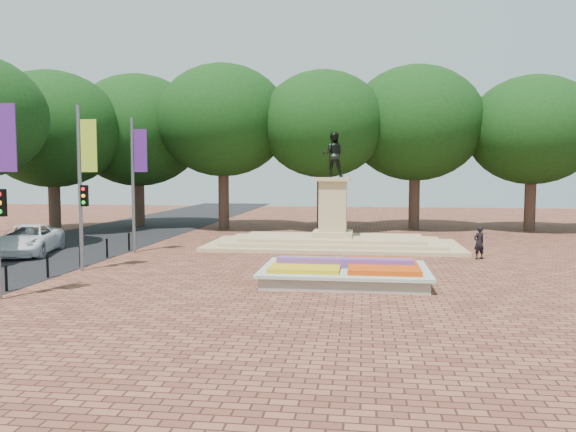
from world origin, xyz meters
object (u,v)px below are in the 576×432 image
at_px(pedestrian, 479,243).
at_px(flower_bed, 345,272).
at_px(van, 27,240).
at_px(monument, 333,231).

bearing_deg(pedestrian, flower_bed, 18.05).
height_order(flower_bed, van, van).
bearing_deg(flower_bed, pedestrian, 46.33).
bearing_deg(pedestrian, van, -24.56).
distance_m(monument, pedestrian, 8.03).
bearing_deg(monument, flower_bed, -84.13).
bearing_deg(pedestrian, monument, -54.11).
bearing_deg(flower_bed, monument, 95.87).
distance_m(monument, van, 16.07).
bearing_deg(van, pedestrian, -11.33).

